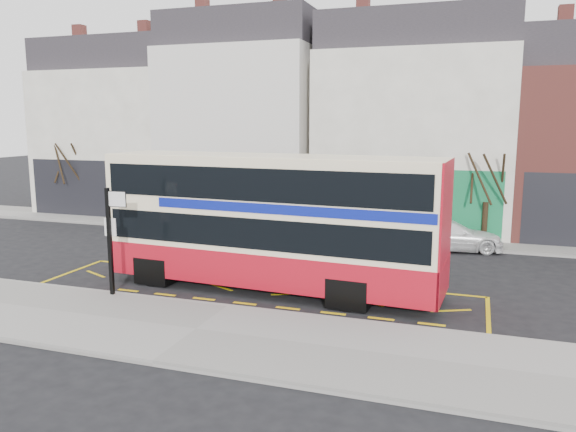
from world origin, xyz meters
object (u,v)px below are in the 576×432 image
(street_tree_left, at_px, (70,152))
(double_decker_bus, at_px, (272,220))
(car_grey, at_px, (308,227))
(car_white, at_px, (449,235))
(bus_stop_post, at_px, (111,232))
(car_silver, at_px, (184,222))
(street_tree_right, at_px, (488,165))

(street_tree_left, bearing_deg, double_decker_bus, -31.50)
(car_grey, distance_m, car_white, 5.95)
(double_decker_bus, relative_size, bus_stop_post, 3.35)
(car_silver, xyz_separation_m, car_white, (11.93, 0.79, 0.01))
(car_white, relative_size, street_tree_left, 0.82)
(bus_stop_post, xyz_separation_m, street_tree_right, (10.59, 11.48, 1.39))
(car_silver, xyz_separation_m, street_tree_left, (-8.47, 2.66, 2.98))
(street_tree_left, bearing_deg, car_white, -5.23)
(car_silver, bearing_deg, car_white, -69.56)
(double_decker_bus, relative_size, car_grey, 2.38)
(bus_stop_post, distance_m, car_white, 13.65)
(car_silver, xyz_separation_m, car_grey, (6.02, 0.09, 0.13))
(bus_stop_post, bearing_deg, double_decker_bus, 25.99)
(street_tree_right, bearing_deg, car_white, -132.53)
(street_tree_right, bearing_deg, bus_stop_post, -132.69)
(double_decker_bus, xyz_separation_m, car_white, (5.03, 7.55, -1.62))
(car_grey, relative_size, street_tree_left, 0.86)
(car_grey, xyz_separation_m, street_tree_left, (-14.49, 2.57, 2.84))
(double_decker_bus, distance_m, car_grey, 7.07)
(double_decker_bus, relative_size, car_silver, 3.00)
(car_white, xyz_separation_m, street_tree_right, (1.38, 1.50, 2.84))
(car_white, relative_size, street_tree_right, 0.85)
(double_decker_bus, height_order, street_tree_left, street_tree_left)
(double_decker_bus, bearing_deg, street_tree_left, 151.88)
(double_decker_bus, bearing_deg, street_tree_right, 58.09)
(double_decker_bus, distance_m, car_silver, 9.80)
(double_decker_bus, bearing_deg, car_grey, 100.69)
(car_silver, height_order, car_white, car_white)
(double_decker_bus, bearing_deg, car_silver, 138.98)
(car_silver, relative_size, car_grey, 0.79)
(car_white, bearing_deg, street_tree_right, -54.73)
(bus_stop_post, distance_m, street_tree_right, 15.68)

